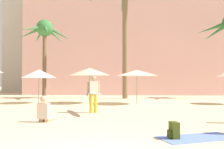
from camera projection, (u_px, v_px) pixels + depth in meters
hotel_pink at (143, 37)px, 31.38m from camera, size 25.64×9.64×13.37m
hotel_tower_gray at (70, 11)px, 37.80m from camera, size 15.80×8.52×23.00m
palm_tree_right at (44, 34)px, 22.98m from camera, size 4.56×4.12×6.82m
cafe_umbrella_2 at (137, 73)px, 16.52m from camera, size 2.59×2.59×2.14m
cafe_umbrella_4 at (39, 74)px, 17.07m from camera, size 2.28×2.28×2.19m
cafe_umbrella_6 at (90, 72)px, 17.04m from camera, size 2.66×2.66×2.29m
beach_towel at (197, 138)px, 6.60m from camera, size 2.18×1.58×0.01m
backpack at (174, 131)px, 6.50m from camera, size 0.29×0.33×0.42m
person_mid_left at (93, 93)px, 11.81m from camera, size 1.32×2.71×1.70m
person_near_left at (45, 112)px, 9.31m from camera, size 0.52×0.93×0.93m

